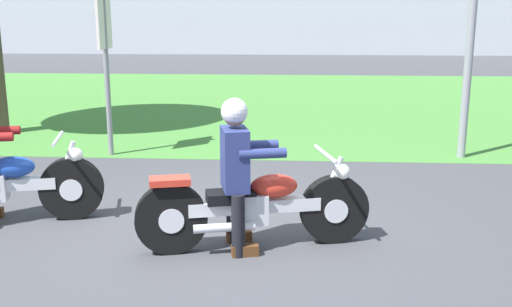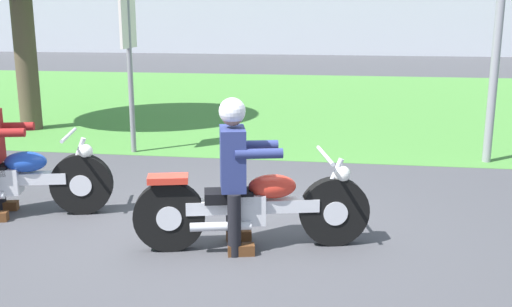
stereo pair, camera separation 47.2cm
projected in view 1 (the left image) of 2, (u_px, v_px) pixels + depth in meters
name	position (u px, v px, depth m)	size (l,w,h in m)	color
ground	(210.00, 236.00, 5.84)	(120.00, 120.00, 0.00)	#424247
grass_verge	(262.00, 100.00, 14.65)	(60.00, 12.00, 0.01)	#478438
motorcycle_lead	(255.00, 207.00, 5.49)	(2.14, 0.80, 0.88)	black
rider_lead	(237.00, 163.00, 5.36)	(0.62, 0.55, 1.41)	black
sign_banner	(105.00, 40.00, 8.75)	(0.08, 0.60, 2.60)	gray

